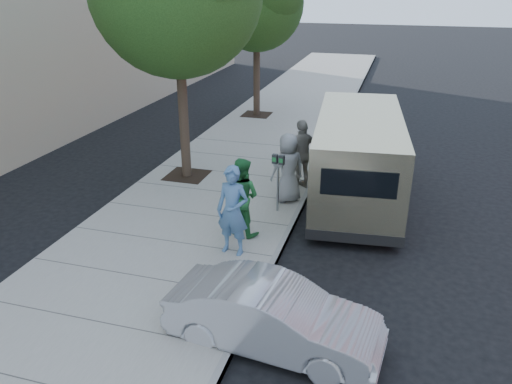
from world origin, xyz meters
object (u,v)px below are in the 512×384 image
Objects in this scene: van at (357,156)px; sedan at (274,317)px; parking_meter at (278,171)px; person_gray_shirt at (288,168)px; person_green_shirt at (241,196)px; person_striped_polo at (302,154)px; person_officer at (233,211)px.

sedan is (-0.66, -6.49, -0.66)m from van.
van is (1.79, 1.67, 0.01)m from parking_meter.
parking_meter is 2.45m from van.
person_gray_shirt reaches higher than parking_meter.
person_green_shirt is at bearing 31.42° from sedan.
person_gray_shirt is at bearing 16.34° from sedan.
sedan is 1.92× the size of person_gray_shirt.
person_green_shirt is 2.17m from person_gray_shirt.
parking_meter is at bearing 35.62° from person_striped_polo.
person_striped_polo reaches higher than parking_meter.
person_striped_polo is (0.68, 4.01, -0.00)m from person_officer.
van is at bearing -0.04° from sedan.
parking_meter is at bearing -142.36° from van.
sedan is at bearing -66.23° from parking_meter.
sedan is at bearing 51.96° from person_striped_polo.
person_officer is (-1.54, 2.52, 0.55)m from sedan.
van is at bearing 133.17° from person_striped_polo.
sedan is (1.12, -4.82, -0.66)m from parking_meter.
person_officer is 3.04m from person_gray_shirt.
person_officer is at bearing 37.28° from sedan.
parking_meter is 1.73m from person_striped_polo.
person_gray_shirt is at bearing 87.63° from person_officer.
van is 3.31× the size of person_striped_polo.
person_green_shirt is 0.93× the size of person_striped_polo.
person_gray_shirt is at bearing 35.06° from person_striped_polo.
van reaches higher than person_striped_polo.
person_gray_shirt is 0.94× the size of person_striped_polo.
person_officer is 4.07m from person_striped_polo.
person_striped_polo reaches higher than person_gray_shirt.
sedan is at bearing -51.09° from person_officer.
sedan is 5.62m from person_gray_shirt.
person_officer is 1.07× the size of person_gray_shirt.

